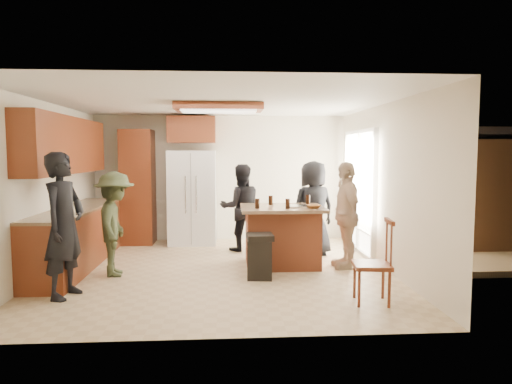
{
  "coord_description": "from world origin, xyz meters",
  "views": [
    {
      "loc": [
        0.11,
        -6.71,
        1.77
      ],
      "look_at": [
        0.57,
        0.37,
        1.15
      ],
      "focal_mm": 32.0,
      "sensor_mm": 36.0,
      "label": 1
    }
  ],
  "objects": [
    {
      "name": "person_behind_left",
      "position": [
        0.36,
        1.43,
        0.78
      ],
      "size": [
        0.82,
        0.58,
        1.56
      ],
      "primitive_type": "imported",
      "rotation": [
        0.0,
        0.0,
        3.3
      ],
      "color": "black",
      "rests_on": "ground"
    },
    {
      "name": "kitchen_island",
      "position": [
        0.97,
        0.27,
        0.47
      ],
      "size": [
        1.28,
        1.03,
        0.93
      ],
      "color": "#AC4E2C",
      "rests_on": "ground"
    },
    {
      "name": "spindle_chair",
      "position": [
        1.83,
        -1.57,
        0.45
      ],
      "size": [
        0.47,
        0.47,
        0.99
      ],
      "color": "maroon",
      "rests_on": "ground"
    },
    {
      "name": "person_side_right",
      "position": [
        1.93,
        0.1,
        0.81
      ],
      "size": [
        0.52,
        0.97,
        1.63
      ],
      "primitive_type": "imported",
      "rotation": [
        0.0,
        0.0,
        -1.54
      ],
      "color": "tan",
      "rests_on": "ground"
    },
    {
      "name": "left_cabinetry",
      "position": [
        -2.24,
        0.4,
        0.96
      ],
      "size": [
        0.64,
        3.0,
        2.3
      ],
      "color": "maroon",
      "rests_on": "ground"
    },
    {
      "name": "back_wall_units",
      "position": [
        -1.33,
        2.2,
        1.38
      ],
      "size": [
        1.8,
        0.6,
        2.45
      ],
      "color": "maroon",
      "rests_on": "ground"
    },
    {
      "name": "island_items",
      "position": [
        1.18,
        0.19,
        0.97
      ],
      "size": [
        1.01,
        0.73,
        0.15
      ],
      "color": "silver",
      "rests_on": "kitchen_island"
    },
    {
      "name": "room_shell",
      "position": [
        4.37,
        1.64,
        0.87
      ],
      "size": [
        8.0,
        5.2,
        5.0
      ],
      "color": "tan",
      "rests_on": "ground"
    },
    {
      "name": "person_counter",
      "position": [
        -1.49,
        -0.14,
        0.75
      ],
      "size": [
        0.57,
        1.02,
        1.5
      ],
      "primitive_type": "imported",
      "rotation": [
        0.0,
        0.0,
        1.7
      ],
      "color": "#323921",
      "rests_on": "ground"
    },
    {
      "name": "trash_bin",
      "position": [
        0.57,
        -0.44,
        0.32
      ],
      "size": [
        0.38,
        0.38,
        0.63
      ],
      "color": "black",
      "rests_on": "ground"
    },
    {
      "name": "refrigerator",
      "position": [
        -0.55,
        2.12,
        0.9
      ],
      "size": [
        0.9,
        0.76,
        1.8
      ],
      "color": "white",
      "rests_on": "ground"
    },
    {
      "name": "person_behind_right",
      "position": [
        1.58,
        0.92,
        0.81
      ],
      "size": [
        0.92,
        0.75,
        1.63
      ],
      "primitive_type": "imported",
      "rotation": [
        0.0,
        0.0,
        3.48
      ],
      "color": "black",
      "rests_on": "ground"
    },
    {
      "name": "person_front_left",
      "position": [
        -1.86,
        -1.1,
        0.89
      ],
      "size": [
        0.62,
        0.74,
        1.78
      ],
      "primitive_type": "imported",
      "rotation": [
        0.0,
        0.0,
        1.33
      ],
      "color": "black",
      "rests_on": "ground"
    }
  ]
}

